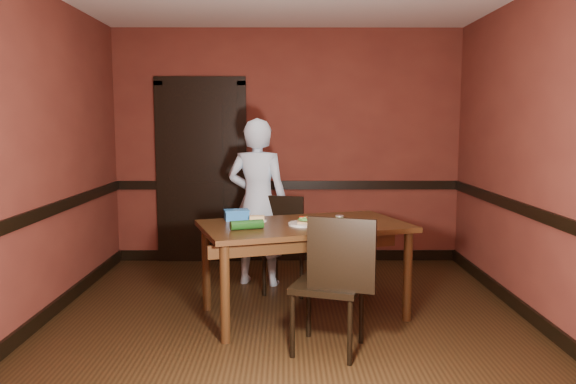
{
  "coord_description": "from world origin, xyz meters",
  "views": [
    {
      "loc": [
        -0.02,
        -4.29,
        1.62
      ],
      "look_at": [
        0.0,
        0.35,
        1.05
      ],
      "focal_mm": 35.0,
      "sensor_mm": 36.0,
      "label": 1
    }
  ],
  "objects_px": {
    "dining_table": "(304,270)",
    "chair_far": "(288,245)",
    "sandwich_plate": "(305,223)",
    "sauce_jar": "(340,220)",
    "cheese_saucer": "(257,219)",
    "person": "(258,202)",
    "chair_near": "(328,283)",
    "food_tub": "(237,215)"
  },
  "relations": [
    {
      "from": "sauce_jar",
      "to": "chair_far",
      "type": "bearing_deg",
      "value": 119.55
    },
    {
      "from": "dining_table",
      "to": "chair_far",
      "type": "xyz_separation_m",
      "value": [
        -0.13,
        0.66,
        0.06
      ]
    },
    {
      "from": "chair_far",
      "to": "sauce_jar",
      "type": "xyz_separation_m",
      "value": [
        0.42,
        -0.74,
        0.37
      ]
    },
    {
      "from": "chair_far",
      "to": "chair_near",
      "type": "bearing_deg",
      "value": -62.27
    },
    {
      "from": "dining_table",
      "to": "chair_near",
      "type": "height_order",
      "value": "chair_near"
    },
    {
      "from": "sauce_jar",
      "to": "cheese_saucer",
      "type": "height_order",
      "value": "sauce_jar"
    },
    {
      "from": "person",
      "to": "cheese_saucer",
      "type": "height_order",
      "value": "person"
    },
    {
      "from": "person",
      "to": "sandwich_plate",
      "type": "distance_m",
      "value": 1.11
    },
    {
      "from": "cheese_saucer",
      "to": "sauce_jar",
      "type": "bearing_deg",
      "value": -13.95
    },
    {
      "from": "dining_table",
      "to": "sandwich_plate",
      "type": "distance_m",
      "value": 0.42
    },
    {
      "from": "dining_table",
      "to": "chair_far",
      "type": "height_order",
      "value": "chair_far"
    },
    {
      "from": "person",
      "to": "sauce_jar",
      "type": "height_order",
      "value": "person"
    },
    {
      "from": "sauce_jar",
      "to": "cheese_saucer",
      "type": "relative_size",
      "value": 0.5
    },
    {
      "from": "chair_near",
      "to": "person",
      "type": "distance_m",
      "value": 1.83
    },
    {
      "from": "person",
      "to": "dining_table",
      "type": "bearing_deg",
      "value": 126.94
    },
    {
      "from": "dining_table",
      "to": "chair_far",
      "type": "relative_size",
      "value": 1.85
    },
    {
      "from": "food_tub",
      "to": "dining_table",
      "type": "bearing_deg",
      "value": -30.79
    },
    {
      "from": "person",
      "to": "sandwich_plate",
      "type": "height_order",
      "value": "person"
    },
    {
      "from": "cheese_saucer",
      "to": "food_tub",
      "type": "bearing_deg",
      "value": 155.01
    },
    {
      "from": "dining_table",
      "to": "cheese_saucer",
      "type": "height_order",
      "value": "cheese_saucer"
    },
    {
      "from": "dining_table",
      "to": "person",
      "type": "xyz_separation_m",
      "value": [
        -0.44,
        0.95,
        0.44
      ]
    },
    {
      "from": "chair_far",
      "to": "cheese_saucer",
      "type": "relative_size",
      "value": 5.54
    },
    {
      "from": "chair_far",
      "to": "sauce_jar",
      "type": "distance_m",
      "value": 0.93
    },
    {
      "from": "chair_far",
      "to": "sauce_jar",
      "type": "relative_size",
      "value": 11.11
    },
    {
      "from": "food_tub",
      "to": "cheese_saucer",
      "type": "bearing_deg",
      "value": -38.66
    },
    {
      "from": "person",
      "to": "cheese_saucer",
      "type": "bearing_deg",
      "value": 104.84
    },
    {
      "from": "sauce_jar",
      "to": "cheese_saucer",
      "type": "distance_m",
      "value": 0.71
    },
    {
      "from": "chair_far",
      "to": "food_tub",
      "type": "relative_size",
      "value": 3.79
    },
    {
      "from": "chair_far",
      "to": "food_tub",
      "type": "xyz_separation_m",
      "value": [
        -0.45,
        -0.48,
        0.38
      ]
    },
    {
      "from": "chair_far",
      "to": "cheese_saucer",
      "type": "bearing_deg",
      "value": -98.61
    },
    {
      "from": "dining_table",
      "to": "sauce_jar",
      "type": "relative_size",
      "value": 20.52
    },
    {
      "from": "sandwich_plate",
      "to": "chair_near",
      "type": "bearing_deg",
      "value": -78.18
    },
    {
      "from": "dining_table",
      "to": "chair_near",
      "type": "distance_m",
      "value": 0.77
    },
    {
      "from": "sauce_jar",
      "to": "person",
      "type": "bearing_deg",
      "value": 125.16
    },
    {
      "from": "person",
      "to": "sauce_jar",
      "type": "relative_size",
      "value": 20.38
    },
    {
      "from": "chair_near",
      "to": "person",
      "type": "bearing_deg",
      "value": -52.56
    },
    {
      "from": "person",
      "to": "sauce_jar",
      "type": "distance_m",
      "value": 1.26
    },
    {
      "from": "sandwich_plate",
      "to": "sauce_jar",
      "type": "height_order",
      "value": "sauce_jar"
    },
    {
      "from": "sandwich_plate",
      "to": "chair_far",
      "type": "bearing_deg",
      "value": 100.55
    },
    {
      "from": "dining_table",
      "to": "sandwich_plate",
      "type": "xyz_separation_m",
      "value": [
        0.01,
        -0.07,
        0.41
      ]
    },
    {
      "from": "food_tub",
      "to": "chair_far",
      "type": "bearing_deg",
      "value": 33.47
    },
    {
      "from": "sandwich_plate",
      "to": "dining_table",
      "type": "bearing_deg",
      "value": 94.36
    }
  ]
}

